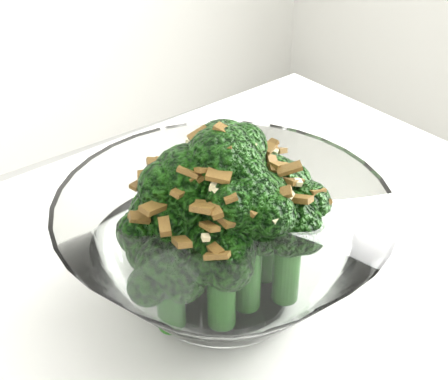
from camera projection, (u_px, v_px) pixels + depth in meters
broccoli_dish at (224, 237)px, 0.52m from camera, size 0.25×0.25×0.16m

